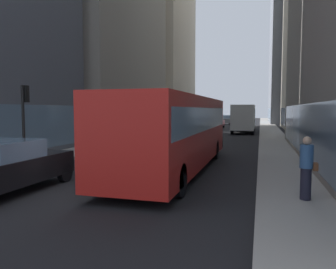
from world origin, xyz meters
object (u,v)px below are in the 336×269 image
car_black_suv (8,166)px  pedestrian_with_handbag (307,168)px  car_red_coupe (217,122)px  box_truck (244,118)px  dalmatian_dog (94,170)px  transit_bus (177,128)px  car_grey_wagon (226,120)px  traffic_light_near (24,112)px  car_white_van (246,123)px

car_black_suv → pedestrian_with_handbag: (8.57, 1.10, 0.19)m
pedestrian_with_handbag → car_red_coupe: bearing=101.1°
box_truck → dalmatian_dog: (-3.55, -26.86, -1.15)m
transit_bus → box_truck: 23.38m
car_black_suv → box_truck: size_ratio=0.58×
dalmatian_dog → box_truck: bearing=82.5°
car_red_coupe → car_grey_wagon: size_ratio=1.03×
transit_bus → car_black_suv: size_ratio=2.67×
box_truck → pedestrian_with_handbag: (2.97, -27.31, -0.65)m
car_grey_wagon → traffic_light_near: (-3.70, -44.87, 1.61)m
dalmatian_dog → traffic_light_near: size_ratio=0.28×
traffic_light_near → car_red_coupe: bearing=83.7°
car_grey_wagon → pedestrian_with_handbag: pedestrian_with_handbag is taller
car_red_coupe → dalmatian_dog: bearing=-89.3°
car_red_coupe → car_black_suv: bearing=-92.5°
dalmatian_dog → pedestrian_with_handbag: bearing=-3.9°
traffic_light_near → car_black_suv: bearing=-57.5°
box_truck → pedestrian_with_handbag: bearing=-83.8°
car_red_coupe → car_white_van: 4.05m
car_red_coupe → box_truck: bearing=-64.1°
transit_bus → car_white_van: size_ratio=2.86×
transit_bus → pedestrian_with_handbag: (4.57, -3.99, -0.76)m
car_grey_wagon → traffic_light_near: size_ratio=1.22×
car_grey_wagon → pedestrian_with_handbag: 47.58m
car_white_van → pedestrian_with_handbag: (2.97, -34.92, 0.19)m
car_white_van → dalmatian_dog: car_white_van is taller
dalmatian_dog → pedestrian_with_handbag: pedestrian_with_handbag is taller
car_grey_wagon → box_truck: bearing=-78.6°
car_red_coupe → car_white_van: bearing=-8.9°
car_black_suv → box_truck: box_truck is taller
car_red_coupe → dalmatian_dog: size_ratio=4.44×
car_red_coupe → car_black_suv: (-1.60, -36.66, 0.00)m
box_truck → dalmatian_dog: 27.12m
transit_bus → car_grey_wagon: (-2.40, 43.08, -0.96)m
transit_bus → pedestrian_with_handbag: transit_bus is taller
car_grey_wagon → pedestrian_with_handbag: (6.97, -47.06, 0.19)m
car_white_van → traffic_light_near: traffic_light_near is taller
car_red_coupe → car_white_van: same height
transit_bus → car_grey_wagon: transit_bus is taller
dalmatian_dog → traffic_light_near: (-4.15, 1.75, 1.92)m
transit_bus → car_red_coupe: transit_bus is taller
car_red_coupe → car_black_suv: same height
car_red_coupe → traffic_light_near: bearing=-96.3°
car_red_coupe → box_truck: box_truck is taller
transit_bus → car_black_suv: (-4.00, -5.09, -0.96)m
pedestrian_with_handbag → car_grey_wagon: bearing=98.4°
car_white_van → car_black_suv: size_ratio=0.93×
car_red_coupe → car_grey_wagon: (0.00, 11.51, 0.00)m
pedestrian_with_handbag → traffic_light_near: size_ratio=0.50×
dalmatian_dog → pedestrian_with_handbag: size_ratio=0.57×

